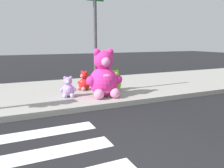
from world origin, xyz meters
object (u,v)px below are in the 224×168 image
sign_pole (95,40)px  plush_tan (96,81)px  plush_lavender (68,89)px  plush_pink_large (104,78)px  plush_red (84,82)px  plush_lime (115,82)px

sign_pole → plush_tan: (0.35, 0.88, -1.50)m
sign_pole → plush_lavender: bearing=-168.5°
plush_pink_large → plush_tan: (0.31, 1.47, -0.38)m
plush_pink_large → plush_red: size_ratio=2.17×
plush_pink_large → plush_lavender: (-1.00, 0.40, -0.33)m
plush_tan → plush_lavender: size_ratio=0.80×
plush_tan → plush_lavender: 1.70m
plush_lime → plush_lavender: 1.71m
plush_pink_large → plush_red: plush_pink_large is taller
plush_pink_large → plush_lime: size_ratio=2.05×
plush_lime → plush_lavender: size_ratio=1.12×
sign_pole → plush_pink_large: bearing=-86.2°
plush_tan → plush_lavender: plush_lavender is taller
plush_red → plush_pink_large: bearing=-76.7°
plush_red → plush_lime: bearing=-25.7°
plush_pink_large → plush_lavender: bearing=158.5°
plush_lime → plush_red: 1.05m
plush_pink_large → plush_red: bearing=103.3°
plush_lime → plush_pink_large: bearing=-135.1°
plush_pink_large → plush_lime: (0.68, 0.68, -0.30)m
plush_lime → plush_lavender: bearing=-170.5°
plush_pink_large → plush_lime: plush_pink_large is taller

